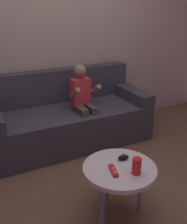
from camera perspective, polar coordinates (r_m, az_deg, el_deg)
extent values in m
plane|color=brown|center=(2.41, 6.76, -18.34)|extent=(9.61, 9.61, 0.00)
cube|color=#B2A38E|center=(3.33, -8.47, 16.51)|extent=(4.80, 0.05, 2.50)
cube|color=#38383D|center=(3.19, -5.25, -2.96)|extent=(1.87, 0.80, 0.43)
cube|color=#38383D|center=(3.32, -7.57, 5.65)|extent=(1.87, 0.16, 0.40)
cube|color=#38383D|center=(3.46, 7.74, 4.02)|extent=(0.18, 0.80, 0.14)
cylinder|color=#4C4238|center=(2.96, -1.65, -4.88)|extent=(0.07, 0.07, 0.43)
cylinder|color=#4C4238|center=(3.01, 0.49, -4.40)|extent=(0.07, 0.07, 0.43)
cube|color=#4C4238|center=(2.97, -2.78, 0.42)|extent=(0.08, 0.26, 0.08)
cube|color=#4C4238|center=(3.02, -0.63, 0.81)|extent=(0.08, 0.26, 0.08)
cube|color=red|center=(3.05, -2.79, 4.22)|extent=(0.21, 0.12, 0.32)
cylinder|color=#936B4C|center=(2.89, -4.10, 4.00)|extent=(0.05, 0.23, 0.18)
cylinder|color=#936B4C|center=(2.99, 0.30, 4.67)|extent=(0.05, 0.23, 0.18)
sphere|color=#936B4C|center=(2.99, -2.87, 8.80)|extent=(0.14, 0.14, 0.14)
cylinder|color=beige|center=(2.03, 5.59, -12.02)|extent=(0.55, 0.55, 0.04)
cylinder|color=gray|center=(2.05, 1.89, -19.05)|extent=(0.04, 0.04, 0.40)
cylinder|color=gray|center=(2.20, 10.01, -16.17)|extent=(0.04, 0.04, 0.40)
cylinder|color=gray|center=(2.27, 3.03, -14.50)|extent=(0.04, 0.04, 0.40)
cube|color=red|center=(1.95, 4.29, -12.40)|extent=(0.07, 0.14, 0.02)
cylinder|color=#99999E|center=(1.91, 4.64, -12.68)|extent=(0.02, 0.02, 0.00)
cylinder|color=silver|center=(1.94, 4.33, -12.13)|extent=(0.01, 0.01, 0.00)
cylinder|color=silver|center=(1.96, 4.15, -11.80)|extent=(0.01, 0.01, 0.00)
ellipsoid|color=black|center=(2.09, 6.39, -9.64)|extent=(0.10, 0.06, 0.04)
cylinder|color=#4C4C51|center=(2.08, 6.42, -9.03)|extent=(0.02, 0.02, 0.01)
cylinder|color=red|center=(1.93, 9.21, -11.33)|extent=(0.07, 0.07, 0.12)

